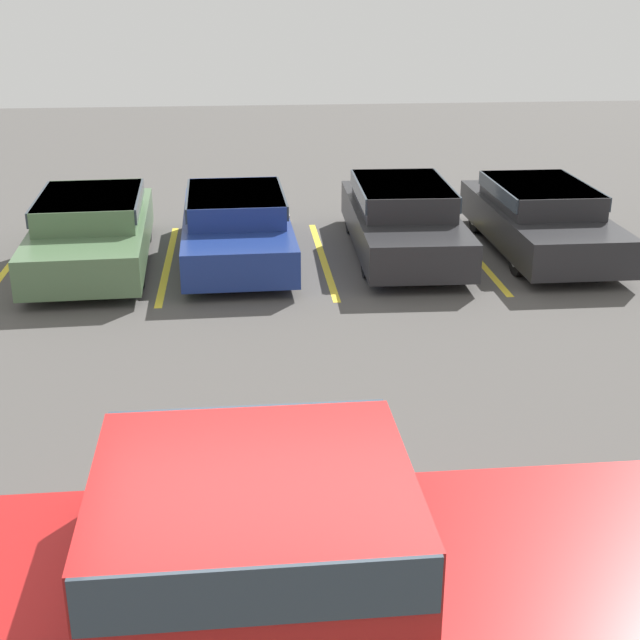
{
  "coord_description": "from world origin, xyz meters",
  "views": [
    {
      "loc": [
        -0.2,
        -5.04,
        4.62
      ],
      "look_at": [
        0.67,
        4.31,
        1.0
      ],
      "focal_mm": 50.0,
      "sensor_mm": 36.0,
      "label": 1
    }
  ],
  "objects_px": {
    "pickup_truck": "(300,592)",
    "parked_sedan_b": "(236,223)",
    "wheel_stop_curb": "(240,219)",
    "parked_sedan_a": "(92,228)",
    "parked_sedan_d": "(540,215)",
    "parked_sedan_c": "(402,216)"
  },
  "relations": [
    {
      "from": "pickup_truck",
      "to": "parked_sedan_c",
      "type": "xyz_separation_m",
      "value": [
        2.57,
        10.44,
        -0.23
      ]
    },
    {
      "from": "parked_sedan_b",
      "to": "wheel_stop_curb",
      "type": "distance_m",
      "value": 2.48
    },
    {
      "from": "pickup_truck",
      "to": "parked_sedan_d",
      "type": "relative_size",
      "value": 1.19
    },
    {
      "from": "parked_sedan_a",
      "to": "wheel_stop_curb",
      "type": "distance_m",
      "value": 3.63
    },
    {
      "from": "pickup_truck",
      "to": "parked_sedan_b",
      "type": "relative_size",
      "value": 1.2
    },
    {
      "from": "pickup_truck",
      "to": "wheel_stop_curb",
      "type": "xyz_separation_m",
      "value": [
        -0.29,
        12.76,
        -0.82
      ]
    },
    {
      "from": "parked_sedan_a",
      "to": "parked_sedan_d",
      "type": "bearing_deg",
      "value": 88.24
    },
    {
      "from": "pickup_truck",
      "to": "parked_sedan_d",
      "type": "bearing_deg",
      "value": 63.34
    },
    {
      "from": "parked_sedan_a",
      "to": "wheel_stop_curb",
      "type": "xyz_separation_m",
      "value": [
        2.53,
        2.54,
        -0.57
      ]
    },
    {
      "from": "parked_sedan_b",
      "to": "wheel_stop_curb",
      "type": "height_order",
      "value": "parked_sedan_b"
    },
    {
      "from": "wheel_stop_curb",
      "to": "parked_sedan_a",
      "type": "bearing_deg",
      "value": -134.89
    },
    {
      "from": "pickup_truck",
      "to": "wheel_stop_curb",
      "type": "bearing_deg",
      "value": 90.67
    },
    {
      "from": "parked_sedan_c",
      "to": "parked_sedan_d",
      "type": "height_order",
      "value": "parked_sedan_c"
    },
    {
      "from": "parked_sedan_a",
      "to": "parked_sedan_d",
      "type": "relative_size",
      "value": 1.02
    },
    {
      "from": "parked_sedan_a",
      "to": "parked_sedan_d",
      "type": "distance_m",
      "value": 7.86
    },
    {
      "from": "parked_sedan_b",
      "to": "wheel_stop_curb",
      "type": "bearing_deg",
      "value": 176.9
    },
    {
      "from": "parked_sedan_a",
      "to": "parked_sedan_b",
      "type": "relative_size",
      "value": 1.02
    },
    {
      "from": "parked_sedan_a",
      "to": "parked_sedan_b",
      "type": "height_order",
      "value": "parked_sedan_a"
    },
    {
      "from": "parked_sedan_a",
      "to": "parked_sedan_c",
      "type": "height_order",
      "value": "parked_sedan_c"
    },
    {
      "from": "wheel_stop_curb",
      "to": "pickup_truck",
      "type": "bearing_deg",
      "value": -88.7
    },
    {
      "from": "parked_sedan_c",
      "to": "parked_sedan_d",
      "type": "distance_m",
      "value": 2.47
    },
    {
      "from": "parked_sedan_c",
      "to": "parked_sedan_d",
      "type": "xyz_separation_m",
      "value": [
        2.47,
        -0.12,
        -0.02
      ]
    }
  ]
}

